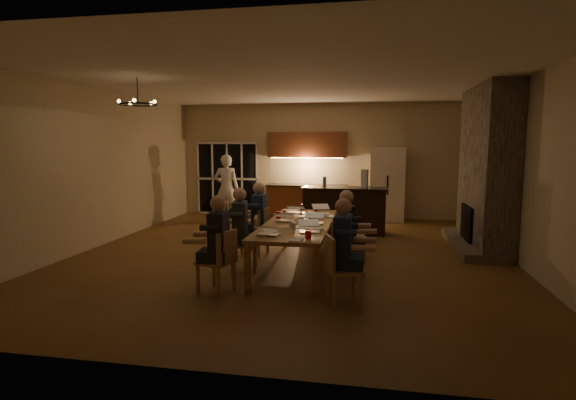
{
  "coord_description": "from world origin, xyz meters",
  "views": [
    {
      "loc": [
        1.44,
        -8.21,
        2.1
      ],
      "look_at": [
        -0.12,
        0.3,
        1.0
      ],
      "focal_mm": 28.0,
      "sensor_mm": 36.0,
      "label": 1
    }
  ],
  "objects_px": {
    "can_silver": "(294,226)",
    "person_left_far": "(259,219)",
    "chair_left_near": "(216,261)",
    "redcup_mid": "(278,215)",
    "can_cola": "(302,207)",
    "laptop_d": "(314,217)",
    "chair_left_mid": "(244,244)",
    "laptop_a": "(269,227)",
    "plate_far": "(330,216)",
    "bar_blender": "(365,179)",
    "chandelier": "(138,104)",
    "dining_table": "(298,244)",
    "mug_mid": "(311,214)",
    "person_left_near": "(219,244)",
    "chair_right_near": "(344,269)",
    "chair_left_far": "(255,231)",
    "standing_person": "(227,188)",
    "person_left_mid": "(240,229)",
    "laptop_b": "(310,225)",
    "laptop_f": "(322,208)",
    "redcup_far": "(316,208)",
    "chair_right_far": "(353,236)",
    "chair_right_mid": "(348,249)",
    "bar_island": "(344,210)",
    "refrigerator": "(387,184)",
    "mug_front": "(292,224)",
    "mug_back": "(284,212)",
    "person_right_near": "(343,250)",
    "redcup_near": "(308,235)",
    "plate_left": "(271,231)",
    "laptop_c": "(285,215)",
    "laptop_e": "(297,207)",
    "bar_bottle": "(325,182)",
    "plate_near": "(315,229)"
  },
  "relations": [
    {
      "from": "laptop_a",
      "to": "mug_front",
      "type": "distance_m",
      "value": 0.7
    },
    {
      "from": "chair_right_mid",
      "to": "person_right_near",
      "type": "distance_m",
      "value": 1.11
    },
    {
      "from": "standing_person",
      "to": "mug_back",
      "type": "distance_m",
      "value": 3.87
    },
    {
      "from": "chair_left_near",
      "to": "person_left_near",
      "type": "height_order",
      "value": "person_left_near"
    },
    {
      "from": "person_right_near",
      "to": "laptop_f",
      "type": "distance_m",
      "value": 2.69
    },
    {
      "from": "mug_front",
      "to": "redcup_far",
      "type": "bearing_deg",
      "value": 84.06
    },
    {
      "from": "plate_far",
      "to": "bar_blender",
      "type": "relative_size",
      "value": 0.61
    },
    {
      "from": "bar_island",
      "to": "can_silver",
      "type": "xyz_separation_m",
      "value": [
        -0.58,
        -3.61,
        0.27
      ]
    },
    {
      "from": "person_left_far",
      "to": "mug_front",
      "type": "xyz_separation_m",
      "value": [
        0.8,
        -1.02,
        0.11
      ]
    },
    {
      "from": "laptop_c",
      "to": "mug_mid",
      "type": "bearing_deg",
      "value": -129.83
    },
    {
      "from": "person_left_near",
      "to": "bar_bottle",
      "type": "distance_m",
      "value": 4.7
    },
    {
      "from": "plate_near",
      "to": "chair_left_far",
      "type": "bearing_deg",
      "value": 137.87
    },
    {
      "from": "chandelier",
      "to": "plate_left",
      "type": "height_order",
      "value": "chandelier"
    },
    {
      "from": "dining_table",
      "to": "chair_left_far",
      "type": "xyz_separation_m",
      "value": [
        -0.93,
        0.61,
        0.07
      ]
    },
    {
      "from": "bar_island",
      "to": "chair_left_far",
      "type": "distance_m",
      "value": 2.83
    },
    {
      "from": "chandelier",
      "to": "can_silver",
      "type": "relative_size",
      "value": 5.32
    },
    {
      "from": "person_left_mid",
      "to": "bar_blender",
      "type": "distance_m",
      "value": 3.95
    },
    {
      "from": "chair_left_near",
      "to": "redcup_mid",
      "type": "bearing_deg",
      "value": -175.83
    },
    {
      "from": "chair_right_near",
      "to": "bar_blender",
      "type": "distance_m",
      "value": 4.63
    },
    {
      "from": "chair_left_far",
      "to": "plate_far",
      "type": "distance_m",
      "value": 1.44
    },
    {
      "from": "chair_right_near",
      "to": "redcup_near",
      "type": "distance_m",
      "value": 0.75
    },
    {
      "from": "chair_left_near",
      "to": "can_silver",
      "type": "xyz_separation_m",
      "value": [
        0.96,
        0.93,
        0.37
      ]
    },
    {
      "from": "chair_left_far",
      "to": "laptop_e",
      "type": "xyz_separation_m",
      "value": [
        0.73,
        0.44,
        0.42
      ]
    },
    {
      "from": "mug_back",
      "to": "laptop_a",
      "type": "bearing_deg",
      "value": -85.96
    },
    {
      "from": "plate_far",
      "to": "mug_front",
      "type": "bearing_deg",
      "value": -113.93
    },
    {
      "from": "chair_right_near",
      "to": "standing_person",
      "type": "distance_m",
      "value": 6.64
    },
    {
      "from": "person_left_far",
      "to": "can_cola",
      "type": "bearing_deg",
      "value": 138.63
    },
    {
      "from": "laptop_a",
      "to": "can_cola",
      "type": "distance_m",
      "value": 2.54
    },
    {
      "from": "laptop_f",
      "to": "redcup_far",
      "type": "bearing_deg",
      "value": 97.35
    },
    {
      "from": "laptop_d",
      "to": "laptop_e",
      "type": "distance_m",
      "value": 1.17
    },
    {
      "from": "chair_left_near",
      "to": "laptop_b",
      "type": "relative_size",
      "value": 2.78
    },
    {
      "from": "standing_person",
      "to": "mug_mid",
      "type": "bearing_deg",
      "value": 122.78
    },
    {
      "from": "refrigerator",
      "to": "mug_front",
      "type": "relative_size",
      "value": 20.0
    },
    {
      "from": "standing_person",
      "to": "laptop_f",
      "type": "xyz_separation_m",
      "value": [
        2.87,
        -2.95,
        -0.04
      ]
    },
    {
      "from": "can_silver",
      "to": "person_left_far",
      "type": "bearing_deg",
      "value": 125.29
    },
    {
      "from": "laptop_a",
      "to": "dining_table",
      "type": "bearing_deg",
      "value": -94.2
    },
    {
      "from": "person_left_near",
      "to": "plate_left",
      "type": "relative_size",
      "value": 5.15
    },
    {
      "from": "can_cola",
      "to": "laptop_d",
      "type": "bearing_deg",
      "value": -73.41
    },
    {
      "from": "chair_right_far",
      "to": "chair_right_mid",
      "type": "bearing_deg",
      "value": 164.55
    },
    {
      "from": "redcup_near",
      "to": "mug_back",
      "type": "bearing_deg",
      "value": 109.79
    },
    {
      "from": "chair_left_mid",
      "to": "laptop_a",
      "type": "xyz_separation_m",
      "value": [
        0.58,
        -0.66,
        0.42
      ]
    },
    {
      "from": "redcup_mid",
      "to": "chair_left_far",
      "type": "bearing_deg",
      "value": 155.86
    },
    {
      "from": "refrigerator",
      "to": "laptop_e",
      "type": "height_order",
      "value": "refrigerator"
    },
    {
      "from": "laptop_f",
      "to": "mug_back",
      "type": "bearing_deg",
      "value": -177.86
    },
    {
      "from": "mug_front",
      "to": "redcup_near",
      "type": "relative_size",
      "value": 0.83
    },
    {
      "from": "chair_left_near",
      "to": "person_left_far",
      "type": "bearing_deg",
      "value": -163.75
    },
    {
      "from": "dining_table",
      "to": "mug_mid",
      "type": "xyz_separation_m",
      "value": [
        0.14,
        0.62,
        0.43
      ]
    },
    {
      "from": "person_left_mid",
      "to": "laptop_d",
      "type": "relative_size",
      "value": 4.31
    },
    {
      "from": "person_left_near",
      "to": "laptop_a",
      "type": "height_order",
      "value": "person_left_near"
    },
    {
      "from": "bar_island",
      "to": "chair_left_far",
      "type": "relative_size",
      "value": 2.23
    }
  ]
}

